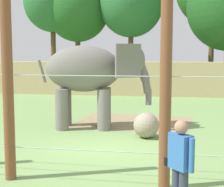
{
  "coord_description": "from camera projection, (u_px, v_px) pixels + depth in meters",
  "views": [
    {
      "loc": [
        1.85,
        -9.44,
        2.68
      ],
      "look_at": [
        -0.03,
        1.93,
        1.4
      ],
      "focal_mm": 54.62,
      "sensor_mm": 36.0,
      "label": 1
    }
  ],
  "objects": [
    {
      "name": "tree_right_of_centre",
      "position": [
        77.0,
        8.0,
        29.38
      ],
      "size": [
        5.55,
        5.55,
        9.7
      ],
      "color": "brown",
      "rests_on": "ground"
    },
    {
      "name": "tree_far_left",
      "position": [
        131.0,
        3.0,
        28.21
      ],
      "size": [
        5.37,
        5.37,
        9.84
      ],
      "color": "brown",
      "rests_on": "ground"
    },
    {
      "name": "ground_plane",
      "position": [
        102.0,
        149.0,
        9.85
      ],
      "size": [
        120.0,
        120.0,
        0.0
      ],
      "primitive_type": "plane",
      "color": "#759956"
    },
    {
      "name": "elephant",
      "position": [
        92.0,
        73.0,
        12.52
      ],
      "size": [
        4.19,
        1.98,
        3.12
      ],
      "color": "slate",
      "rests_on": "ground"
    },
    {
      "name": "dirt_patch",
      "position": [
        133.0,
        122.0,
        13.83
      ],
      "size": [
        4.96,
        4.19,
        0.01
      ],
      "primitive_type": "cube",
      "rotation": [
        0.0,
        0.0,
        -0.12
      ],
      "color": "#937F5B",
      "rests_on": "ground"
    },
    {
      "name": "enrichment_ball",
      "position": [
        146.0,
        125.0,
        11.13
      ],
      "size": [
        0.84,
        0.84,
        0.84
      ],
      "primitive_type": "sphere",
      "color": "gray",
      "rests_on": "ground"
    },
    {
      "name": "embankment_wall",
      "position": [
        141.0,
        78.0,
        23.4
      ],
      "size": [
        36.0,
        1.8,
        2.26
      ],
      "primitive_type": "cube",
      "color": "tan",
      "rests_on": "ground"
    },
    {
      "name": "tree_far_right",
      "position": [
        53.0,
        2.0,
        29.55
      ],
      "size": [
        4.99,
        4.99,
        9.96
      ],
      "color": "brown",
      "rests_on": "ground"
    },
    {
      "name": "zookeeper",
      "position": [
        180.0,
        166.0,
        5.44
      ],
      "size": [
        0.49,
        0.48,
        1.67
      ],
      "color": "#33384C",
      "rests_on": "ground"
    },
    {
      "name": "cable_fence",
      "position": [
        80.0,
        89.0,
        6.97
      ],
      "size": [
        10.38,
        0.23,
        3.99
      ],
      "color": "brown",
      "rests_on": "ground"
    }
  ]
}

